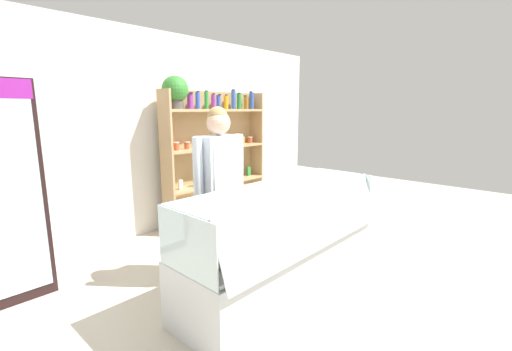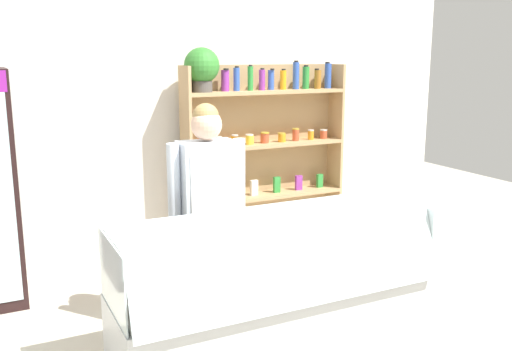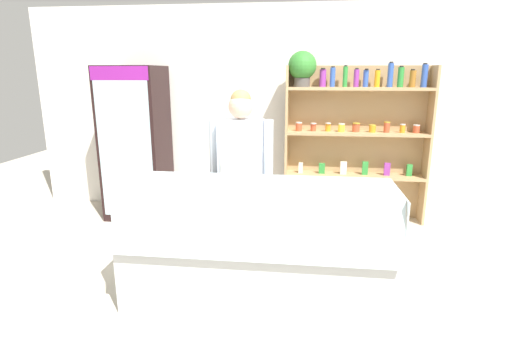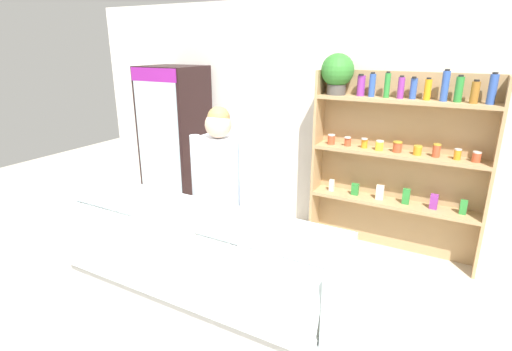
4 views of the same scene
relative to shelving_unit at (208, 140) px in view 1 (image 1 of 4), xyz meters
name	(u,v)px [view 1 (image 1 of 4)]	position (x,y,z in m)	size (l,w,h in m)	color
ground_plane	(276,286)	(-0.83, -1.99, -1.24)	(12.00, 12.00, 0.00)	beige
back_wall	(145,134)	(-0.83, 0.30, 0.11)	(6.80, 0.10, 2.70)	white
shelving_unit	(208,140)	(0.00, 0.00, 0.00)	(1.75, 0.34, 2.11)	tan
deli_display_case	(283,260)	(-0.86, -2.09, -0.93)	(2.15, 0.75, 1.01)	silver
shop_clerk	(220,180)	(-1.08, -1.49, -0.23)	(0.60, 0.25, 1.71)	#2D2D38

